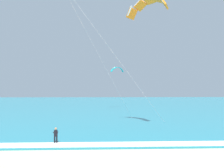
{
  "coord_description": "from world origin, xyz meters",
  "views": [
    {
      "loc": [
        5.36,
        -9.43,
        5.42
      ],
      "look_at": [
        6.35,
        15.09,
        5.92
      ],
      "focal_mm": 36.88,
      "sensor_mm": 36.0,
      "label": 1
    }
  ],
  "objects_px": {
    "surfboard": "(56,145)",
    "kitesurfer": "(56,135)",
    "kite_primary": "(148,4)",
    "kite_distant": "(117,69)"
  },
  "relations": [
    {
      "from": "surfboard",
      "to": "kitesurfer",
      "type": "relative_size",
      "value": 0.87
    },
    {
      "from": "kite_primary",
      "to": "kite_distant",
      "type": "relative_size",
      "value": 4.59
    },
    {
      "from": "kite_primary",
      "to": "kite_distant",
      "type": "bearing_deg",
      "value": 94.47
    },
    {
      "from": "surfboard",
      "to": "kite_primary",
      "type": "height_order",
      "value": "kite_primary"
    },
    {
      "from": "kite_primary",
      "to": "kite_distant",
      "type": "distance_m",
      "value": 30.12
    },
    {
      "from": "surfboard",
      "to": "kite_distant",
      "type": "xyz_separation_m",
      "value": [
        8.36,
        37.96,
        10.6
      ]
    },
    {
      "from": "kite_primary",
      "to": "surfboard",
      "type": "bearing_deg",
      "value": -141.13
    },
    {
      "from": "surfboard",
      "to": "kite_primary",
      "type": "xyz_separation_m",
      "value": [
        10.66,
        8.59,
        16.9
      ]
    },
    {
      "from": "kite_distant",
      "to": "kite_primary",
      "type": "bearing_deg",
      "value": -85.53
    },
    {
      "from": "kitesurfer",
      "to": "surfboard",
      "type": "bearing_deg",
      "value": -76.59
    }
  ]
}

